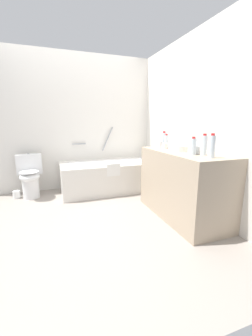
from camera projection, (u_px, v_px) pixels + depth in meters
The scene contains 18 objects.
ground_plane at pixel (88, 213), 2.87m from camera, with size 3.91×3.91×0.00m, color #9E9389.
wall_back_tiled at pixel (73, 123), 3.83m from camera, with size 3.31×0.10×2.40m, color silver.
wall_right_mirror at pixel (186, 123), 3.11m from camera, with size 0.10×2.95×2.40m, color silver.
bathtub at pixel (109, 175), 3.80m from camera, with size 1.67×0.80×1.13m.
toilet at pixel (30, 176), 3.43m from camera, with size 0.40×0.49×0.71m.
vanity_counter at pixel (183, 185), 2.71m from camera, with size 0.60×1.30×0.86m, color tan.
sink_basin at pixel (180, 148), 2.70m from camera, with size 0.28×0.28×0.07m, color white.
sink_faucet at pixel (191, 148), 2.76m from camera, with size 0.10×0.15×0.07m.
water_bottle_0 at pixel (204, 145), 2.31m from camera, with size 0.07×0.07×0.24m.
water_bottle_1 at pixel (193, 146), 2.35m from camera, with size 0.07×0.07×0.20m.
water_bottle_2 at pixel (212, 146), 2.13m from camera, with size 0.07×0.07×0.25m.
water_bottle_3 at pixel (166, 141), 3.01m from camera, with size 0.06×0.06×0.20m.
water_bottle_4 at pixel (164, 140), 3.10m from camera, with size 0.07×0.07×0.23m.
drinking_glass_0 at pixel (164, 146), 2.92m from camera, with size 0.07×0.07×0.08m, color white.
drinking_glass_1 at pixel (191, 149), 2.48m from camera, with size 0.06×0.06×0.10m, color white.
drinking_glass_2 at pixel (160, 144), 3.05m from camera, with size 0.06×0.06×0.09m, color white.
drinking_glass_3 at pixel (197, 150), 2.41m from camera, with size 0.07×0.07×0.09m, color white.
toilet_paper_roll at pixel (17, 194), 3.43m from camera, with size 0.11×0.11×0.12m, color white.
Camera 1 is at (-0.42, -2.68, 1.22)m, focal length 22.48 mm.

